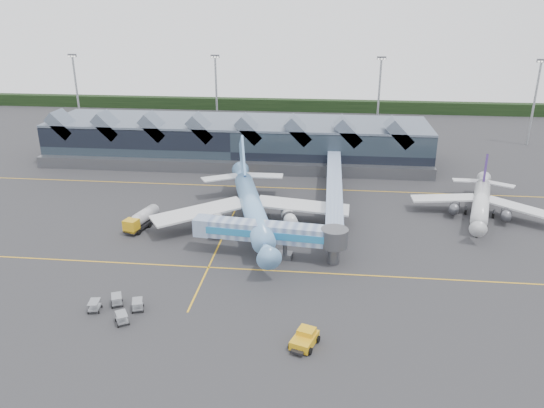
# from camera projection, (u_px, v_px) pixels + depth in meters

# --- Properties ---
(ground) EXTENTS (260.00, 260.00, 0.00)m
(ground) POSITION_uv_depth(u_px,v_px,m) (219.00, 244.00, 84.64)
(ground) COLOR #2C2C2F
(ground) RESTS_ON ground
(taxi_stripes) EXTENTS (120.00, 60.00, 0.01)m
(taxi_stripes) POSITION_uv_depth(u_px,v_px,m) (231.00, 220.00, 93.91)
(taxi_stripes) COLOR gold
(taxi_stripes) RESTS_ON ground
(tree_line_far) EXTENTS (260.00, 4.00, 4.00)m
(tree_line_far) POSITION_uv_depth(u_px,v_px,m) (282.00, 105.00, 185.95)
(tree_line_far) COLOR black
(tree_line_far) RESTS_ON ground
(terminal) EXTENTS (90.00, 22.25, 12.52)m
(terminal) POSITION_uv_depth(u_px,v_px,m) (237.00, 140.00, 127.31)
(terminal) COLOR black
(terminal) RESTS_ON ground
(light_masts) EXTENTS (132.40, 42.56, 22.45)m
(light_masts) POSITION_uv_depth(u_px,v_px,m) (346.00, 99.00, 136.29)
(light_masts) COLOR #919599
(light_masts) RESTS_ON ground
(main_airliner) EXTENTS (33.45, 39.22, 12.78)m
(main_airliner) POSITION_uv_depth(u_px,v_px,m) (252.00, 205.00, 90.27)
(main_airliner) COLOR #6EADDE
(main_airliner) RESTS_ON ground
(regional_jet) EXTENTS (23.82, 26.58, 9.27)m
(regional_jet) POSITION_uv_depth(u_px,v_px,m) (481.00, 200.00, 94.72)
(regional_jet) COLOR silver
(regional_jet) RESTS_ON ground
(jet_bridge) EXTENTS (23.39, 5.86, 5.55)m
(jet_bridge) POSITION_uv_depth(u_px,v_px,m) (279.00, 234.00, 78.86)
(jet_bridge) COLOR #667EAB
(jet_bridge) RESTS_ON ground
(fuel_truck) EXTENTS (4.10, 8.83, 2.95)m
(fuel_truck) POSITION_uv_depth(u_px,v_px,m) (143.00, 218.00, 90.36)
(fuel_truck) COLOR black
(fuel_truck) RESTS_ON ground
(pushback_tug) EXTENTS (3.59, 4.56, 1.84)m
(pushback_tug) POSITION_uv_depth(u_px,v_px,m) (305.00, 339.00, 59.52)
(pushback_tug) COLOR gold
(pushback_tug) RESTS_ON ground
(baggage_carts) EXTENTS (6.95, 6.22, 1.36)m
(baggage_carts) POSITION_uv_depth(u_px,v_px,m) (118.00, 307.00, 65.91)
(baggage_carts) COLOR gray
(baggage_carts) RESTS_ON ground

